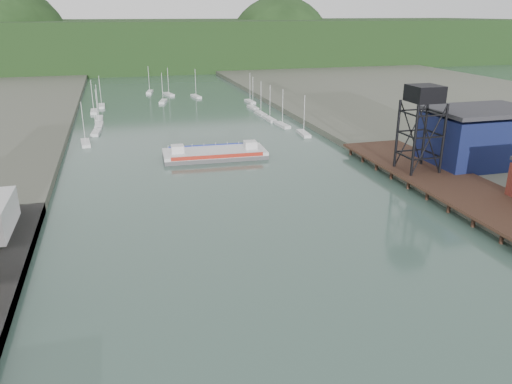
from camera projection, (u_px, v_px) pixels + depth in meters
east_pier at (469, 192)px, 84.55m from camera, size 14.00×70.00×2.45m
lift_tower at (424, 99)px, 91.14m from camera, size 6.50×6.50×16.00m
blue_shed at (479, 137)px, 99.67m from camera, size 20.50×14.50×11.30m
marina_sailboats at (180, 112)px, 160.39m from camera, size 57.71×92.65×0.90m
distant_hills at (138, 47)px, 303.47m from camera, size 500.00×120.00×80.00m
chain_ferry at (215, 153)px, 111.19m from camera, size 23.04×10.17×3.26m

